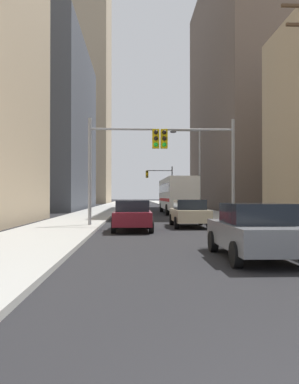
% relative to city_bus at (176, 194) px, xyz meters
% --- Properties ---
extents(sidewalk_left, '(3.98, 160.00, 0.15)m').
position_rel_city_bus_xyz_m(sidewalk_left, '(-7.93, 14.90, -1.85)').
color(sidewalk_left, '#9E9E99').
rests_on(sidewalk_left, ground).
extents(sidewalk_right, '(3.98, 160.00, 0.15)m').
position_rel_city_bus_xyz_m(sidewalk_right, '(2.78, 14.90, -1.85)').
color(sidewalk_right, '#9E9E99').
rests_on(sidewalk_right, ground).
extents(city_bus, '(2.67, 11.53, 3.40)m').
position_rel_city_bus_xyz_m(city_bus, '(0.00, 0.00, 0.00)').
color(city_bus, silver).
rests_on(city_bus, ground).
extents(sedan_grey, '(1.95, 4.20, 1.52)m').
position_rel_city_bus_xyz_m(sedan_grey, '(-0.82, -26.87, -1.16)').
color(sedan_grey, slate).
rests_on(sedan_grey, ground).
extents(sedan_maroon, '(1.95, 4.21, 1.52)m').
position_rel_city_bus_xyz_m(sedan_maroon, '(-4.19, -18.21, -1.16)').
color(sedan_maroon, maroon).
rests_on(sedan_maroon, ground).
extents(sedan_beige, '(1.95, 4.21, 1.52)m').
position_rel_city_bus_xyz_m(sedan_beige, '(-1.04, -15.88, -1.16)').
color(sedan_beige, '#C6B793').
rests_on(sedan_beige, ground).
extents(traffic_signal_near_left, '(3.90, 0.44, 6.00)m').
position_rel_city_bus_xyz_m(traffic_signal_near_left, '(-4.88, -16.10, 2.12)').
color(traffic_signal_near_left, gray).
rests_on(traffic_signal_near_left, ground).
extents(traffic_signal_near_right, '(4.13, 0.44, 6.00)m').
position_rel_city_bus_xyz_m(traffic_signal_near_right, '(-0.38, -16.10, 2.13)').
color(traffic_signal_near_right, gray).
rests_on(traffic_signal_near_right, ground).
extents(traffic_signal_far_right, '(3.91, 0.44, 6.00)m').
position_rel_city_bus_xyz_m(traffic_signal_far_right, '(-0.28, 18.27, 2.12)').
color(traffic_signal_far_right, gray).
rests_on(traffic_signal_far_right, ground).
extents(street_lamp_right, '(2.64, 0.32, 7.50)m').
position_rel_city_bus_xyz_m(street_lamp_right, '(1.06, -4.57, 2.64)').
color(street_lamp_right, gray).
rests_on(street_lamp_right, ground).
extents(building_left_mid_office, '(18.02, 25.12, 21.55)m').
position_rel_city_bus_xyz_m(building_left_mid_office, '(-19.46, 14.30, 8.85)').
color(building_left_mid_office, '#4C515B').
rests_on(building_left_mid_office, ground).
extents(building_left_far_tower, '(14.93, 20.15, 62.30)m').
position_rel_city_bus_xyz_m(building_left_far_tower, '(-17.70, 57.33, 29.22)').
color(building_left_far_tower, tan).
rests_on(building_left_far_tower, ground).
extents(building_right_mid_block, '(24.25, 28.96, 30.95)m').
position_rel_city_bus_xyz_m(building_right_mid_block, '(17.42, 12.73, 13.55)').
color(building_right_mid_block, '#66564C').
rests_on(building_right_mid_block, ground).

